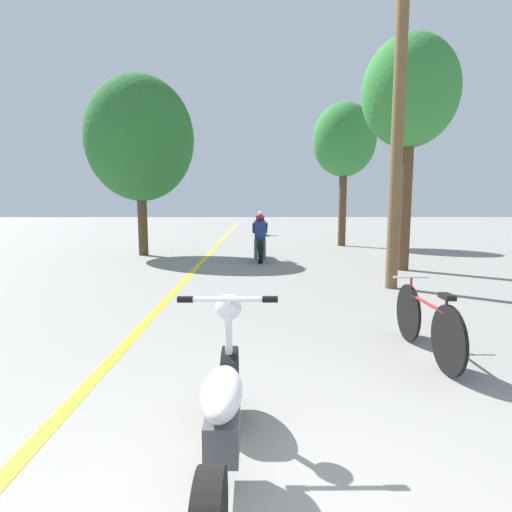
% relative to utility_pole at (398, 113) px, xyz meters
% --- Properties ---
extents(lane_stripe_center, '(0.14, 48.00, 0.01)m').
position_rel_utility_pole_xyz_m(lane_stripe_center, '(-4.41, 6.14, -3.49)').
color(lane_stripe_center, yellow).
rests_on(lane_stripe_center, ground).
extents(utility_pole, '(1.10, 0.24, 6.81)m').
position_rel_utility_pole_xyz_m(utility_pole, '(0.00, 0.00, 0.00)').
color(utility_pole, brown).
rests_on(utility_pole, ground).
extents(roadside_tree_right_near, '(2.41, 2.17, 5.92)m').
position_rel_utility_pole_xyz_m(roadside_tree_right_near, '(1.10, 2.35, 0.97)').
color(roadside_tree_right_near, '#513A23').
rests_on(roadside_tree_right_near, ground).
extents(roadside_tree_right_far, '(2.61, 2.35, 5.90)m').
position_rel_utility_pole_xyz_m(roadside_tree_right_far, '(0.92, 8.82, 0.85)').
color(roadside_tree_right_far, '#513A23').
rests_on(roadside_tree_right_far, ground).
extents(roadside_tree_left, '(3.58, 3.22, 5.96)m').
position_rel_utility_pole_xyz_m(roadside_tree_left, '(-6.62, 5.58, 0.39)').
color(roadside_tree_left, '#513A23').
rests_on(roadside_tree_left, ground).
extents(motorcycle_foreground, '(0.71, 2.07, 1.04)m').
position_rel_utility_pole_xyz_m(motorcycle_foreground, '(-3.03, -5.81, -3.09)').
color(motorcycle_foreground, black).
rests_on(motorcycle_foreground, ground).
extents(motorcycle_rider_lead, '(0.50, 2.06, 1.44)m').
position_rel_utility_pole_xyz_m(motorcycle_rider_lead, '(-2.63, 4.33, -2.96)').
color(motorcycle_rider_lead, black).
rests_on(motorcycle_rider_lead, ground).
extents(motorcycle_rider_far, '(0.50, 2.13, 1.40)m').
position_rel_utility_pole_xyz_m(motorcycle_rider_far, '(-2.44, 15.12, -2.97)').
color(motorcycle_rider_far, black).
rests_on(motorcycle_rider_far, ground).
extents(bicycle_parked, '(0.44, 1.75, 0.83)m').
position_rel_utility_pole_xyz_m(bicycle_parked, '(-0.91, -3.75, -3.12)').
color(bicycle_parked, black).
rests_on(bicycle_parked, ground).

